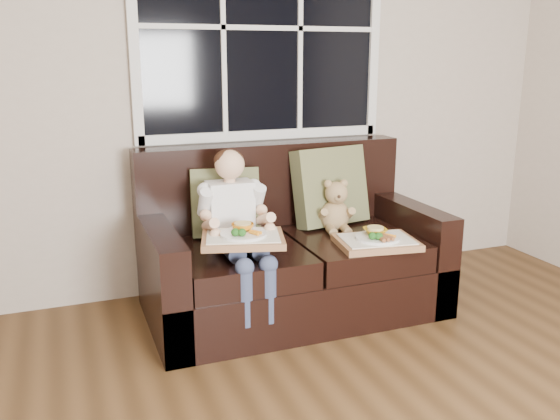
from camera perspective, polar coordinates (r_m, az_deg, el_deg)
name	(u,v)px	position (r m, az deg, el deg)	size (l,w,h in m)	color
room_walls	(551,7)	(1.55, 24.65, 17.34)	(4.52, 5.02, 2.71)	#C1B1A0
window_back	(262,28)	(3.80, -1.76, 17.12)	(1.62, 0.04, 1.37)	black
loveseat	(289,258)	(3.56, 0.87, -4.63)	(1.70, 0.92, 0.96)	black
pillow_left	(225,202)	(3.50, -5.30, 0.76)	(0.42, 0.24, 0.41)	#686A41
pillow_right	(330,186)	(3.73, 4.86, 2.28)	(0.51, 0.30, 0.50)	#686A41
child	(235,216)	(3.25, -4.33, -0.57)	(0.37, 0.59, 0.83)	white
teddy_bear	(336,209)	(3.62, 5.40, 0.07)	(0.22, 0.26, 0.33)	tan
tray_left	(243,237)	(3.08, -3.59, -2.61)	(0.49, 0.42, 0.10)	#AE7E4F
tray_right	(376,240)	(3.37, 9.27, -2.91)	(0.48, 0.39, 0.10)	#AE7E4F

